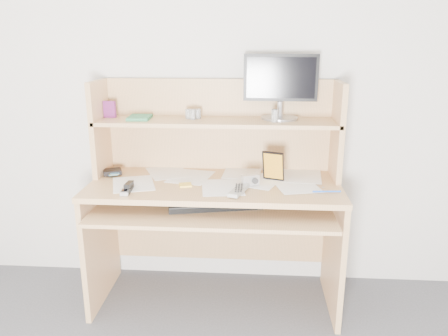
# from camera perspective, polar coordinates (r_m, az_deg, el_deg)

# --- Properties ---
(back_wall) EXTENTS (3.60, 0.04, 2.50)m
(back_wall) POSITION_cam_1_polar(r_m,az_deg,el_deg) (2.66, -0.67, 10.55)
(back_wall) COLOR beige
(back_wall) RESTS_ON floor
(desk) EXTENTS (1.40, 0.70, 1.30)m
(desk) POSITION_cam_1_polar(r_m,az_deg,el_deg) (2.54, -1.06, -2.57)
(desk) COLOR tan
(desk) RESTS_ON floor
(paper_clutter) EXTENTS (1.32, 0.54, 0.01)m
(paper_clutter) POSITION_cam_1_polar(r_m,az_deg,el_deg) (2.45, -1.24, -1.88)
(paper_clutter) COLOR white
(paper_clutter) RESTS_ON desk
(keyboard) EXTENTS (0.53, 0.28, 0.03)m
(keyboard) POSITION_cam_1_polar(r_m,az_deg,el_deg) (2.38, -1.23, -4.62)
(keyboard) COLOR black
(keyboard) RESTS_ON desk
(tv_remote) EXTENTS (0.11, 0.20, 0.02)m
(tv_remote) POSITION_cam_1_polar(r_m,az_deg,el_deg) (2.28, 1.94, -2.92)
(tv_remote) COLOR #979792
(tv_remote) RESTS_ON paper_clutter
(flip_phone) EXTENTS (0.05, 0.08, 0.02)m
(flip_phone) POSITION_cam_1_polar(r_m,az_deg,el_deg) (2.32, -12.80, -2.95)
(flip_phone) COLOR #ABABAD
(flip_phone) RESTS_ON paper_clutter
(stapler) EXTENTS (0.04, 0.13, 0.04)m
(stapler) POSITION_cam_1_polar(r_m,az_deg,el_deg) (2.36, -12.38, -2.36)
(stapler) COLOR black
(stapler) RESTS_ON paper_clutter
(wallet) EXTENTS (0.13, 0.12, 0.03)m
(wallet) POSITION_cam_1_polar(r_m,az_deg,el_deg) (2.67, -14.38, -0.46)
(wallet) COLOR black
(wallet) RESTS_ON paper_clutter
(sticky_note_pad) EXTENTS (0.08, 0.08, 0.01)m
(sticky_note_pad) POSITION_cam_1_polar(r_m,az_deg,el_deg) (2.41, -5.07, -2.21)
(sticky_note_pad) COLOR #FFF443
(sticky_note_pad) RESTS_ON desk
(digital_camera) EXTENTS (0.10, 0.07, 0.06)m
(digital_camera) POSITION_cam_1_polar(r_m,az_deg,el_deg) (2.39, 3.46, -1.56)
(digital_camera) COLOR #BBBBBD
(digital_camera) RESTS_ON paper_clutter
(game_case) EXTENTS (0.12, 0.05, 0.17)m
(game_case) POSITION_cam_1_polar(r_m,az_deg,el_deg) (2.46, 6.44, 0.27)
(game_case) COLOR black
(game_case) RESTS_ON paper_clutter
(blue_pen) EXTENTS (0.15, 0.02, 0.01)m
(blue_pen) POSITION_cam_1_polar(r_m,az_deg,el_deg) (2.34, 13.27, -3.00)
(blue_pen) COLOR blue
(blue_pen) RESTS_ON paper_clutter
(card_box) EXTENTS (0.07, 0.03, 0.10)m
(card_box) POSITION_cam_1_polar(r_m,az_deg,el_deg) (2.66, -14.71, 7.42)
(card_box) COLOR #A6161E
(card_box) RESTS_ON desk
(shelf_book) EXTENTS (0.13, 0.17, 0.02)m
(shelf_book) POSITION_cam_1_polar(r_m,az_deg,el_deg) (2.58, -10.95, 6.50)
(shelf_book) COLOR #2C7048
(shelf_book) RESTS_ON desk
(chip_stack_a) EXTENTS (0.05, 0.05, 0.05)m
(chip_stack_a) POSITION_cam_1_polar(r_m,az_deg,el_deg) (2.55, -4.64, 7.06)
(chip_stack_a) COLOR black
(chip_stack_a) RESTS_ON desk
(chip_stack_b) EXTENTS (0.04, 0.04, 0.06)m
(chip_stack_b) POSITION_cam_1_polar(r_m,az_deg,el_deg) (2.52, -4.12, 6.99)
(chip_stack_b) COLOR white
(chip_stack_b) RESTS_ON desk
(chip_stack_c) EXTENTS (0.06, 0.06, 0.05)m
(chip_stack_c) POSITION_cam_1_polar(r_m,az_deg,el_deg) (2.56, -3.51, 7.09)
(chip_stack_c) COLOR black
(chip_stack_c) RESTS_ON desk
(chip_stack_d) EXTENTS (0.04, 0.04, 0.07)m
(chip_stack_d) POSITION_cam_1_polar(r_m,az_deg,el_deg) (2.45, 6.65, 6.80)
(chip_stack_d) COLOR white
(chip_stack_d) RESTS_ON desk
(monitor) EXTENTS (0.42, 0.21, 0.37)m
(monitor) POSITION_cam_1_polar(r_m,az_deg,el_deg) (2.55, 7.40, 10.75)
(monitor) COLOR #9A9A9E
(monitor) RESTS_ON desk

